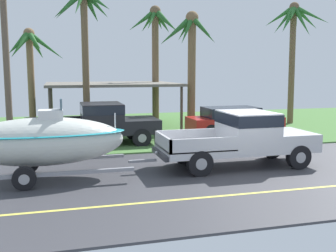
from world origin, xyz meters
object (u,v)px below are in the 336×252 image
palm_tree_mid (85,23)px  palm_tree_far_right (156,39)px  carport_awning (112,85)px  palm_tree_near_left (191,46)px  pickup_truck_towing (246,136)px  boat_on_trailer (43,141)px  palm_tree_near_right (30,54)px  parked_pickup_background (101,122)px  utility_pole (6,53)px  parked_sedan_near (234,121)px  palm_tree_far_left (293,31)px

palm_tree_mid → palm_tree_far_right: 6.02m
carport_awning → palm_tree_near_left: palm_tree_near_left is taller
pickup_truck_towing → boat_on_trailer: (-6.59, -0.00, 0.13)m
boat_on_trailer → palm_tree_near_right: 10.17m
parked_pickup_background → palm_tree_near_left: bearing=31.4°
carport_awning → palm_tree_mid: bearing=-118.4°
palm_tree_near_left → utility_pole: utility_pole is taller
boat_on_trailer → pickup_truck_towing: bearing=0.0°
pickup_truck_towing → palm_tree_mid: bearing=122.3°
parked_sedan_near → palm_tree_near_right: bearing=161.7°
palm_tree_far_right → pickup_truck_towing: bearing=-88.4°
palm_tree_far_left → parked_sedan_near: bearing=-151.7°
utility_pole → palm_tree_far_left: bearing=18.4°
palm_tree_far_left → parked_pickup_background: bearing=-161.4°
boat_on_trailer → palm_tree_mid: bearing=76.4°
boat_on_trailer → utility_pole: (-1.33, 4.00, 2.72)m
boat_on_trailer → palm_tree_far_right: palm_tree_far_right is taller
palm_tree_near_left → palm_tree_far_right: (-1.09, 3.31, 0.61)m
pickup_truck_towing → palm_tree_mid: size_ratio=0.77×
palm_tree_near_left → palm_tree_mid: bearing=-172.3°
pickup_truck_towing → parked_pickup_background: bearing=130.2°
parked_pickup_background → palm_tree_far_right: 8.61m
boat_on_trailer → palm_tree_near_right: palm_tree_near_right is taller
carport_awning → palm_tree_near_left: 4.96m
boat_on_trailer → utility_pole: utility_pole is taller
pickup_truck_towing → palm_tree_mid: 9.94m
palm_tree_mid → palm_tree_far_left: bearing=7.4°
palm_tree_near_right → utility_pole: utility_pole is taller
parked_sedan_near → palm_tree_mid: (-7.25, 1.08, 4.78)m
palm_tree_near_right → utility_pole: size_ratio=0.72×
palm_tree_near_right → pickup_truck_towing: bearing=-52.6°
parked_sedan_near → palm_tree_far_left: bearing=28.3°
pickup_truck_towing → palm_tree_far_right: 12.27m
pickup_truck_towing → parked_sedan_near: bearing=68.9°
boat_on_trailer → palm_tree_near_right: (-0.83, 9.72, 2.89)m
boat_on_trailer → palm_tree_near_right: bearing=94.9°
palm_tree_near_left → palm_tree_far_left: (6.65, 0.83, 1.01)m
parked_pickup_background → carport_awning: carport_awning is taller
parked_sedan_near → palm_tree_near_left: bearing=133.5°
parked_sedan_near → palm_tree_far_right: palm_tree_far_right is taller
pickup_truck_towing → carport_awning: size_ratio=0.77×
palm_tree_near_right → parked_pickup_background: bearing=-56.1°
palm_tree_far_left → palm_tree_far_right: 8.13m
palm_tree_near_right → palm_tree_mid: 3.72m
palm_tree_near_left → palm_tree_far_right: 3.53m
parked_pickup_background → parked_sedan_near: 6.97m
palm_tree_far_right → utility_pole: bearing=-135.1°
pickup_truck_towing → palm_tree_near_left: palm_tree_near_left is taller
pickup_truck_towing → parked_pickup_background: (-4.34, 5.15, -0.00)m
palm_tree_far_left → utility_pole: size_ratio=0.96×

